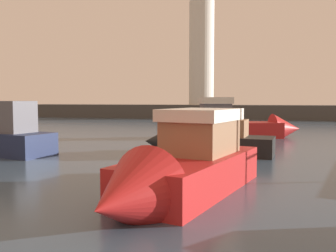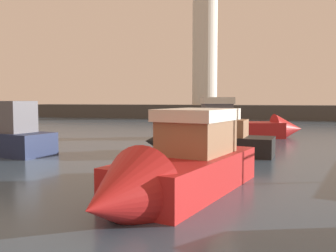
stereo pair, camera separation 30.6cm
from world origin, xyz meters
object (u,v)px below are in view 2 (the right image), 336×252
lighthouse (205,45)px  motorboat_2 (246,126)px  motorboat_1 (173,170)px  motorboat_0 (199,142)px

lighthouse → motorboat_2: lighthouse is taller
motorboat_1 → motorboat_2: (1.52, 18.79, 0.04)m
motorboat_0 → motorboat_2: 9.43m
lighthouse → motorboat_0: (4.91, -36.22, -10.40)m
motorboat_1 → lighthouse: bearing=97.0°
lighthouse → motorboat_1: 47.31m
lighthouse → motorboat_1: (5.65, -45.86, -10.16)m
lighthouse → motorboat_1: lighthouse is taller
motorboat_0 → motorboat_2: size_ratio=0.79×
motorboat_2 → motorboat_0: bearing=-103.9°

